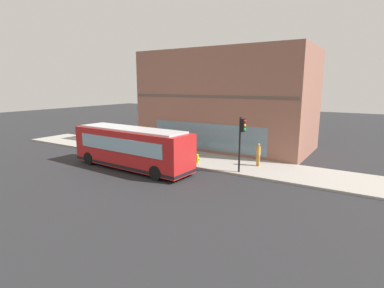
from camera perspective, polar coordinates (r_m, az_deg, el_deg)
ground at (r=21.68m, az=-6.94°, el=-5.56°), size 120.00×120.00×0.00m
sidewalk_curb at (r=25.55m, az=0.05°, el=-2.73°), size 4.70×40.00×0.15m
building_corner at (r=30.56m, az=6.63°, el=8.27°), size 8.40×16.20×9.43m
city_bus_nearside at (r=22.91m, az=-11.37°, el=-0.78°), size 3.03×10.15×3.07m
traffic_light_near_corner at (r=21.00m, az=9.37°, el=1.83°), size 0.32×0.49×3.88m
fire_hydrant at (r=23.63m, az=1.04°, el=-2.79°), size 0.35×0.35×0.74m
pedestrian_near_building_entrance at (r=23.24m, az=12.44°, el=-1.67°), size 0.32×0.32×1.74m
pedestrian_walking_along_curb at (r=27.88m, az=-4.06°, el=0.72°), size 0.32×0.32×1.76m
newspaper_vending_box at (r=26.51m, az=-0.97°, el=-1.05°), size 0.44×0.42×0.90m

